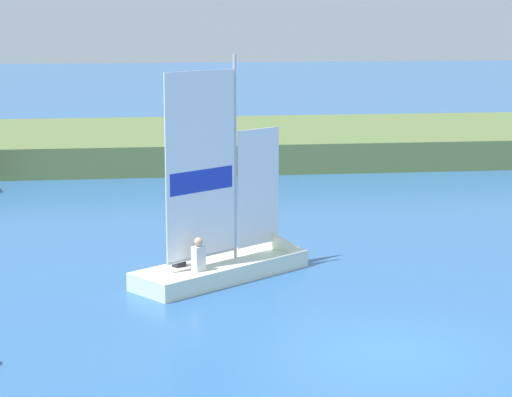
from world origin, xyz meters
The scene contains 3 objects.
ground_plane centered at (0.00, 0.00, 0.00)m, with size 200.00×200.00×0.00m, color #2D609E.
shore_bank centered at (0.00, 25.27, 0.59)m, with size 80.00×10.45×1.19m, color #5B703D.
sailboat centered at (-1.99, 6.12, 0.43)m, with size 4.92×4.14×5.74m.
Camera 1 is at (-4.68, -16.96, 6.37)m, focal length 68.82 mm.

